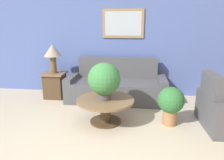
% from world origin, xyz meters
% --- Properties ---
extents(wall_back, '(7.86, 0.09, 2.60)m').
position_xyz_m(wall_back, '(0.01, 3.05, 1.31)').
color(wall_back, '#5166A8').
rests_on(wall_back, ground_plane).
extents(couch_main, '(2.23, 0.86, 0.94)m').
position_xyz_m(couch_main, '(0.26, 2.52, 0.30)').
color(couch_main, '#4C4C51').
rests_on(couch_main, ground_plane).
extents(coffee_table, '(1.02, 1.02, 0.44)m').
position_xyz_m(coffee_table, '(0.19, 1.32, 0.32)').
color(coffee_table, '#4C3823').
rests_on(coffee_table, ground_plane).
extents(side_table, '(0.51, 0.51, 0.60)m').
position_xyz_m(side_table, '(-1.21, 2.51, 0.31)').
color(side_table, '#4C3823').
rests_on(side_table, ground_plane).
extents(table_lamp, '(0.40, 0.40, 0.67)m').
position_xyz_m(table_lamp, '(-1.21, 2.51, 1.08)').
color(table_lamp, brown).
rests_on(table_lamp, side_table).
extents(potted_plant_on_table, '(0.57, 0.57, 0.65)m').
position_xyz_m(potted_plant_on_table, '(0.18, 1.32, 0.80)').
color(potted_plant_on_table, '#4C4742').
rests_on(potted_plant_on_table, coffee_table).
extents(potted_plant_floor, '(0.46, 0.46, 0.68)m').
position_xyz_m(potted_plant_floor, '(1.33, 1.38, 0.41)').
color(potted_plant_floor, '#9E6B42').
rests_on(potted_plant_floor, ground_plane).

